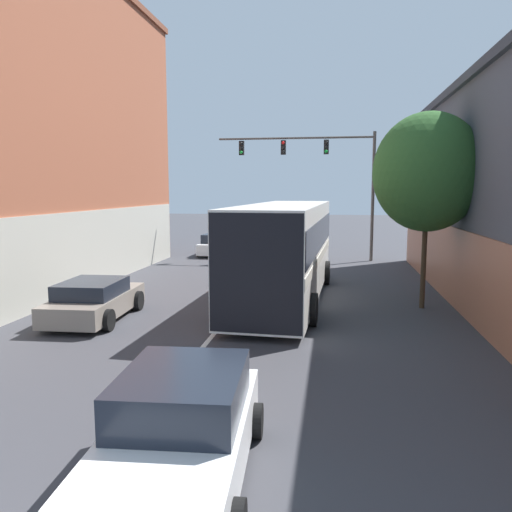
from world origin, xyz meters
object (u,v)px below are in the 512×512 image
at_px(bus, 285,247).
at_px(hatchback_foreground, 181,430).
at_px(parked_car_left_mid, 94,300).
at_px(street_tree_near, 428,172).
at_px(traffic_signal_gantry, 322,165).
at_px(parked_car_left_near, 219,245).

bearing_deg(bus, hatchback_foreground, -179.12).
bearing_deg(parked_car_left_mid, street_tree_near, -75.99).
height_order(traffic_signal_gantry, street_tree_near, traffic_signal_gantry).
distance_m(bus, parked_car_left_mid, 6.87).
height_order(parked_car_left_near, parked_car_left_mid, parked_car_left_near).
distance_m(parked_car_left_mid, street_tree_near, 11.58).
height_order(hatchback_foreground, parked_car_left_mid, hatchback_foreground).
distance_m(parked_car_left_mid, traffic_signal_gantry, 16.76).
distance_m(bus, parked_car_left_near, 13.40).
bearing_deg(street_tree_near, parked_car_left_near, 128.39).
bearing_deg(street_tree_near, bus, 173.39).
distance_m(hatchback_foreground, traffic_signal_gantry, 23.08).
relative_size(bus, hatchback_foreground, 2.62).
relative_size(parked_car_left_near, street_tree_near, 0.62).
xyz_separation_m(bus, hatchback_foreground, (-0.34, -11.65, -1.28)).
xyz_separation_m(traffic_signal_gantry, street_tree_near, (3.76, -11.46, -0.79)).
bearing_deg(parked_car_left_near, bus, -155.27).
bearing_deg(bus, street_tree_near, -94.05).
bearing_deg(traffic_signal_gantry, hatchback_foreground, -93.46).
bearing_deg(traffic_signal_gantry, bus, -95.36).
distance_m(parked_car_left_near, street_tree_near, 16.77).
distance_m(hatchback_foreground, parked_car_left_near, 24.38).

